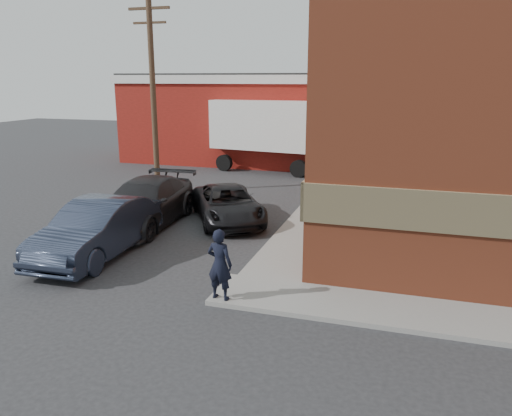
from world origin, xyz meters
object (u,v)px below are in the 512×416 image
Objects in this scene: sedan at (98,229)px; box_truck at (281,131)px; suv_a at (228,204)px; man at (220,264)px; suv_b at (144,203)px; utility_pole at (153,91)px; warehouse at (255,117)px.

sedan is 15.56m from box_truck.
box_truck is at bearing 62.61° from suv_a.
suv_a is (-2.31, 6.78, -0.33)m from man.
man is 7.43m from suv_b.
suv_a is (4.99, -3.77, -4.07)m from utility_pole.
utility_pole reaches higher than warehouse.
warehouse is 15.32m from suv_a.
sedan is at bearing -88.76° from box_truck.
suv_b is at bearing -39.08° from man.
suv_a is 0.57× the size of box_truck.
sedan is at bearing -15.49° from man.
utility_pole is 7.46m from suv_a.
warehouse reaches higher than suv_a.
man is 0.36× the size of suv_a.
box_truck is at bearing 58.08° from utility_pole.
utility_pole is 13.36m from man.
utility_pole reaches higher than man.
sedan is (-4.79, 2.05, -0.15)m from man.
utility_pole reaches higher than suv_a.
suv_a is (3.49, -14.77, -2.14)m from warehouse.
warehouse reaches higher than man.
box_truck is at bearing -72.55° from man.
suv_b is (2.21, -5.14, -3.90)m from utility_pole.
suv_a is (2.48, 4.73, -0.18)m from sedan.
warehouse is at bearing 72.16° from suv_a.
warehouse is 4.99m from box_truck.
sedan reaches higher than suv_a.
suv_b is at bearing -87.49° from warehouse.
utility_pole is 1.55× the size of suv_b.
suv_b is (-2.78, -1.37, 0.17)m from suv_a.
man is at bearing -72.35° from box_truck.
suv_b is (0.71, -16.14, -1.97)m from warehouse.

